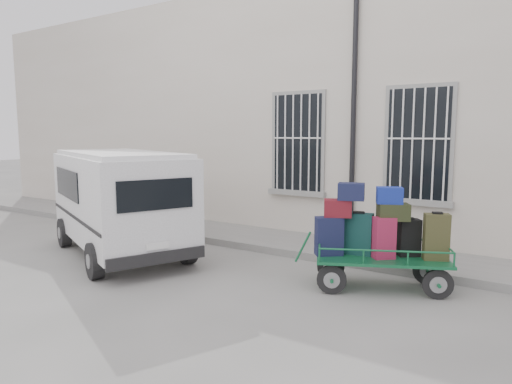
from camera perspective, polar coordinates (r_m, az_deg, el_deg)
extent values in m
plane|color=slate|center=(8.25, -2.20, -10.01)|extent=(80.00, 80.00, 0.00)
cube|color=beige|center=(12.79, 12.24, 9.54)|extent=(24.00, 5.00, 6.00)
cylinder|color=black|center=(10.04, 12.07, 9.09)|extent=(0.11, 0.11, 5.60)
cube|color=black|center=(10.64, 5.26, 6.14)|extent=(1.20, 0.08, 2.20)
cube|color=gray|center=(10.71, 5.14, -0.08)|extent=(1.45, 0.22, 0.12)
cube|color=black|center=(9.69, 19.62, 5.65)|extent=(1.20, 0.08, 2.20)
cube|color=gray|center=(9.76, 19.31, -1.16)|extent=(1.45, 0.22, 0.12)
cube|color=slate|center=(10.05, 5.07, -6.45)|extent=(24.00, 1.70, 0.15)
cylinder|color=black|center=(7.21, 9.44, -10.76)|extent=(0.44, 0.24, 0.46)
cylinder|color=gray|center=(7.21, 9.44, -10.76)|extent=(0.26, 0.18, 0.25)
cylinder|color=black|center=(7.88, 9.33, -9.20)|extent=(0.44, 0.24, 0.46)
cylinder|color=gray|center=(7.88, 9.33, -9.20)|extent=(0.26, 0.18, 0.25)
cylinder|color=black|center=(7.42, 21.78, -10.67)|extent=(0.44, 0.24, 0.46)
cylinder|color=gray|center=(7.42, 21.78, -10.67)|extent=(0.26, 0.18, 0.25)
cylinder|color=black|center=(8.07, 20.61, -9.18)|extent=(0.44, 0.24, 0.46)
cylinder|color=gray|center=(8.07, 20.61, -9.18)|extent=(0.26, 0.18, 0.25)
cube|color=#155F35|center=(7.53, 15.42, -7.97)|extent=(2.22, 1.68, 0.05)
cylinder|color=#155F35|center=(7.44, 5.89, -6.84)|extent=(0.26, 0.14, 0.51)
cube|color=#111B33|center=(7.39, 9.11, -5.45)|extent=(0.47, 0.44, 0.62)
cube|color=black|center=(7.32, 9.16, -3.00)|extent=(0.20, 0.17, 0.03)
cube|color=#0C292E|center=(7.51, 12.66, -5.12)|extent=(0.47, 0.27, 0.67)
cube|color=black|center=(7.45, 12.73, -2.50)|extent=(0.21, 0.17, 0.03)
cube|color=maroon|center=(7.37, 15.69, -5.53)|extent=(0.38, 0.37, 0.65)
cube|color=black|center=(7.30, 15.78, -2.94)|extent=(0.16, 0.15, 0.03)
cube|color=black|center=(7.64, 18.56, -5.42)|extent=(0.39, 0.37, 0.59)
cube|color=black|center=(7.58, 18.66, -3.15)|extent=(0.16, 0.15, 0.03)
cube|color=#38361C|center=(7.53, 21.61, -5.24)|extent=(0.42, 0.34, 0.72)
cube|color=black|center=(7.46, 21.74, -2.44)|extent=(0.18, 0.16, 0.03)
cube|color=#4E0F19|center=(7.36, 10.16, -1.99)|extent=(0.49, 0.42, 0.28)
cube|color=black|center=(7.40, 16.78, -2.40)|extent=(0.54, 0.48, 0.26)
cube|color=#111B33|center=(7.31, 11.82, 0.05)|extent=(0.47, 0.38, 0.27)
cube|color=navy|center=(7.35, 16.35, -0.41)|extent=(0.45, 0.38, 0.25)
cube|color=silver|center=(9.60, -16.66, -0.63)|extent=(4.43, 3.27, 1.67)
cube|color=silver|center=(9.53, -16.85, 4.56)|extent=(4.21, 3.07, 0.09)
cube|color=black|center=(11.51, -19.55, 2.13)|extent=(0.78, 1.46, 0.70)
cube|color=black|center=(9.91, -22.53, 0.98)|extent=(1.87, 0.87, 0.57)
cube|color=black|center=(7.64, -12.42, -0.34)|extent=(0.57, 1.20, 0.51)
cube|color=black|center=(7.85, -12.23, -8.05)|extent=(0.79, 1.60, 0.20)
cube|color=white|center=(7.77, -12.17, -6.60)|extent=(0.18, 0.37, 0.11)
cylinder|color=black|center=(10.85, -22.83, -4.68)|extent=(0.66, 0.44, 0.63)
cylinder|color=black|center=(11.26, -14.26, -3.92)|extent=(0.66, 0.44, 0.63)
cylinder|color=black|center=(8.28, -19.51, -8.10)|extent=(0.66, 0.44, 0.63)
cylinder|color=black|center=(8.81, -8.61, -6.85)|extent=(0.66, 0.44, 0.63)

